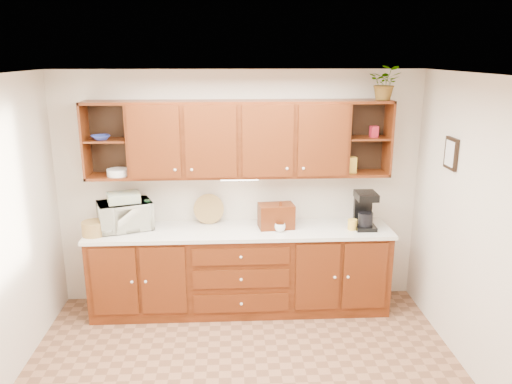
{
  "coord_description": "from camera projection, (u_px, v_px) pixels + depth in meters",
  "views": [
    {
      "loc": [
        -0.09,
        -3.6,
        2.76
      ],
      "look_at": [
        0.16,
        1.15,
        1.43
      ],
      "focal_mm": 35.0,
      "sensor_mm": 36.0,
      "label": 1
    }
  ],
  "objects": [
    {
      "name": "ceiling",
      "position": [
        242.0,
        77.0,
        3.51
      ],
      "size": [
        4.0,
        4.0,
        0.0
      ],
      "primitive_type": "plane",
      "rotation": [
        3.14,
        0.0,
        0.0
      ],
      "color": "white",
      "rests_on": "back_wall"
    },
    {
      "name": "wine_bottle",
      "position": [
        148.0,
        214.0,
        5.32
      ],
      "size": [
        0.08,
        0.08,
        0.32
      ],
      "primitive_type": "cylinder",
      "rotation": [
        0.0,
        0.0,
        0.26
      ],
      "color": "black",
      "rests_on": "countertop"
    },
    {
      "name": "microwave",
      "position": [
        125.0,
        215.0,
        5.31
      ],
      "size": [
        0.64,
        0.54,
        0.3
      ],
      "primitive_type": "imported",
      "rotation": [
        0.0,
        0.0,
        0.37
      ],
      "color": "beige",
      "rests_on": "countertop"
    },
    {
      "name": "base_cabinets",
      "position": [
        240.0,
        271.0,
        5.49
      ],
      "size": [
        3.2,
        0.6,
        0.9
      ],
      "primitive_type": "cube",
      "color": "#361606",
      "rests_on": "floor"
    },
    {
      "name": "pantry_box_yellow",
      "position": [
        351.0,
        165.0,
        5.34
      ],
      "size": [
        0.11,
        0.1,
        0.17
      ],
      "primitive_type": "cube",
      "rotation": [
        0.0,
        0.0,
        0.24
      ],
      "color": "gold",
      "rests_on": "upper_cabinets"
    },
    {
      "name": "undercabinet_light",
      "position": [
        239.0,
        179.0,
        5.29
      ],
      "size": [
        0.4,
        0.05,
        0.02
      ],
      "primitive_type": "cube",
      "color": "white",
      "rests_on": "upper_cabinets"
    },
    {
      "name": "canister_white",
      "position": [
        273.0,
        219.0,
        5.41
      ],
      "size": [
        0.09,
        0.09,
        0.17
      ],
      "primitive_type": "cylinder",
      "rotation": [
        0.0,
        0.0,
        -0.01
      ],
      "color": "white",
      "rests_on": "countertop"
    },
    {
      "name": "canister_red",
      "position": [
        272.0,
        222.0,
        5.36
      ],
      "size": [
        0.12,
        0.12,
        0.13
      ],
      "primitive_type": "cylinder",
      "rotation": [
        0.0,
        0.0,
        0.17
      ],
      "color": "#A71828",
      "rests_on": "countertop"
    },
    {
      "name": "woven_tray",
      "position": [
        209.0,
        222.0,
        5.53
      ],
      "size": [
        0.34,
        0.1,
        0.33
      ],
      "primitive_type": "cylinder",
      "rotation": [
        1.36,
        0.0,
        0.04
      ],
      "color": "#A17E43",
      "rests_on": "countertop"
    },
    {
      "name": "canister_yellow",
      "position": [
        352.0,
        225.0,
        5.32
      ],
      "size": [
        0.11,
        0.11,
        0.11
      ],
      "primitive_type": "cylinder",
      "rotation": [
        0.0,
        0.0,
        -0.18
      ],
      "color": "gold",
      "rests_on": "countertop"
    },
    {
      "name": "mug_tree",
      "position": [
        280.0,
        225.0,
        5.34
      ],
      "size": [
        0.29,
        0.28,
        0.31
      ],
      "rotation": [
        0.0,
        0.0,
        0.4
      ],
      "color": "#361606",
      "rests_on": "countertop"
    },
    {
      "name": "pantry_box_red",
      "position": [
        374.0,
        132.0,
        5.28
      ],
      "size": [
        0.09,
        0.08,
        0.12
      ],
      "primitive_type": "cube",
      "rotation": [
        0.0,
        0.0,
        0.15
      ],
      "color": "#A71828",
      "rests_on": "upper_cabinets"
    },
    {
      "name": "bowl_stack",
      "position": [
        101.0,
        138.0,
        5.12
      ],
      "size": [
        0.25,
        0.25,
        0.05
      ],
      "primitive_type": "imported",
      "rotation": [
        0.0,
        0.0,
        0.43
      ],
      "color": "navy",
      "rests_on": "upper_cabinets"
    },
    {
      "name": "potted_plant",
      "position": [
        386.0,
        83.0,
        5.09
      ],
      "size": [
        0.4,
        0.37,
        0.35
      ],
      "primitive_type": "imported",
      "rotation": [
        0.0,
        0.0,
        -0.39
      ],
      "color": "#999999",
      "rests_on": "upper_cabinets"
    },
    {
      "name": "right_wall",
      "position": [
        495.0,
        243.0,
        3.96
      ],
      "size": [
        0.0,
        3.5,
        3.5
      ],
      "primitive_type": "plane",
      "rotation": [
        1.57,
        0.0,
        -1.57
      ],
      "color": "beige",
      "rests_on": "floor"
    },
    {
      "name": "countertop",
      "position": [
        240.0,
        231.0,
        5.35
      ],
      "size": [
        3.24,
        0.64,
        0.04
      ],
      "primitive_type": "cube",
      "color": "silver",
      "rests_on": "base_cabinets"
    },
    {
      "name": "plate_stack",
      "position": [
        118.0,
        172.0,
        5.22
      ],
      "size": [
        0.26,
        0.26,
        0.07
      ],
      "primitive_type": "cylinder",
      "rotation": [
        0.0,
        0.0,
        -0.15
      ],
      "color": "white",
      "rests_on": "upper_cabinets"
    },
    {
      "name": "back_wall",
      "position": [
        239.0,
        189.0,
        5.55
      ],
      "size": [
        4.0,
        0.0,
        4.0
      ],
      "primitive_type": "plane",
      "rotation": [
        1.57,
        0.0,
        0.0
      ],
      "color": "beige",
      "rests_on": "floor"
    },
    {
      "name": "bread_box",
      "position": [
        276.0,
        216.0,
        5.36
      ],
      "size": [
        0.4,
        0.27,
        0.26
      ],
      "primitive_type": "cube",
      "rotation": [
        0.0,
        0.0,
        0.11
      ],
      "color": "#361606",
      "rests_on": "countertop"
    },
    {
      "name": "wicker_basket",
      "position": [
        94.0,
        228.0,
        5.15
      ],
      "size": [
        0.25,
        0.25,
        0.15
      ],
      "primitive_type": "cylinder",
      "rotation": [
        0.0,
        0.0,
        0.05
      ],
      "color": "#A17E43",
      "rests_on": "countertop"
    },
    {
      "name": "framed_picture",
      "position": [
        451.0,
        154.0,
        4.68
      ],
      "size": [
        0.03,
        0.24,
        0.3
      ],
      "primitive_type": "cube",
      "color": "black",
      "rests_on": "right_wall"
    },
    {
      "name": "upper_cabinets",
      "position": [
        240.0,
        139.0,
        5.23
      ],
      "size": [
        3.2,
        0.33,
        0.8
      ],
      "color": "#361606",
      "rests_on": "back_wall"
    },
    {
      "name": "coffee_maker",
      "position": [
        365.0,
        211.0,
        5.34
      ],
      "size": [
        0.22,
        0.28,
        0.4
      ],
      "rotation": [
        0.0,
        0.0,
        -0.01
      ],
      "color": "black",
      "rests_on": "countertop"
    },
    {
      "name": "towel_stack",
      "position": [
        124.0,
        197.0,
        5.26
      ],
      "size": [
        0.38,
        0.33,
        0.1
      ],
      "primitive_type": "cube",
      "rotation": [
        0.0,
        0.0,
        0.32
      ],
      "color": "#E8D36D",
      "rests_on": "microwave"
    }
  ]
}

